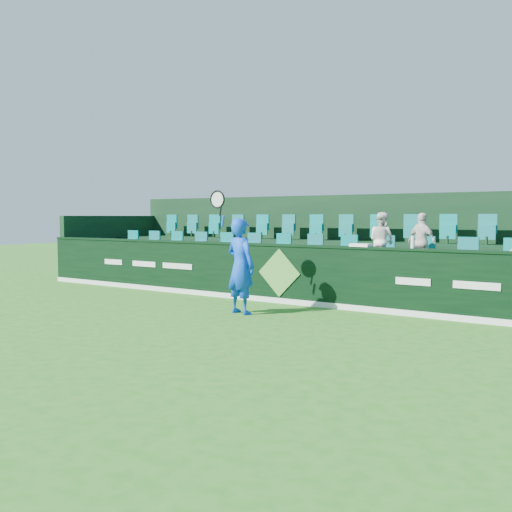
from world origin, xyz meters
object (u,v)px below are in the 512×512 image
Objects in this scene: tennis_player at (240,266)px; spectator_middle at (422,242)px; spectator_left at (382,241)px; drinks_bottle at (413,242)px; towel at (361,245)px.

spectator_middle is (2.80, 2.84, 0.45)m from tennis_player.
tennis_player is 3.44m from spectator_left.
drinks_bottle is at bearing 123.64° from spectator_middle.
spectator_left is 3.08× the size of towel.
tennis_player is at bearing -149.99° from drinks_bottle.
towel is (-0.01, -1.12, -0.06)m from spectator_left.
towel is at bearing 42.60° from tennis_player.
spectator_middle is 5.08× the size of drinks_bottle.
tennis_player is 2.57m from towel.
towel is (1.87, 1.72, 0.40)m from tennis_player.
drinks_bottle is at bearing 153.11° from spectator_left.
drinks_bottle reaches higher than towel.
spectator_left is at bearing 134.36° from drinks_bottle.
towel is at bearing 108.17° from spectator_left.
spectator_left reaches higher than drinks_bottle.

